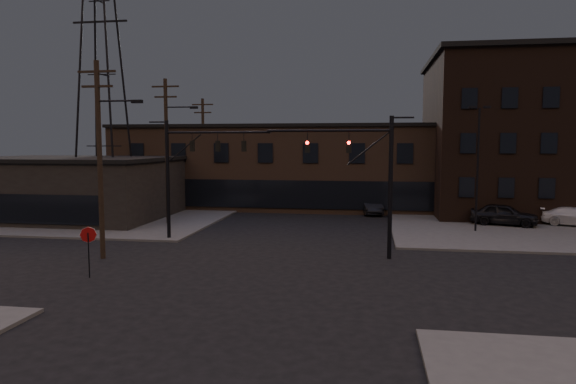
% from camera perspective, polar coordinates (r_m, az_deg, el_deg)
% --- Properties ---
extents(ground, '(140.00, 140.00, 0.00)m').
position_cam_1_polar(ground, '(25.92, -3.16, -9.07)').
color(ground, black).
rests_on(ground, ground).
extents(sidewalk_ne, '(30.00, 30.00, 0.15)m').
position_cam_1_polar(sidewalk_ne, '(49.82, 28.55, -2.63)').
color(sidewalk_ne, '#474744').
rests_on(sidewalk_ne, ground).
extents(sidewalk_nw, '(30.00, 30.00, 0.15)m').
position_cam_1_polar(sidewalk_nw, '(54.34, -21.23, -1.71)').
color(sidewalk_nw, '#474744').
rests_on(sidewalk_nw, ground).
extents(building_row, '(40.00, 12.00, 8.00)m').
position_cam_1_polar(building_row, '(52.85, 3.26, 2.73)').
color(building_row, '#4F382A').
rests_on(building_row, ground).
extents(building_right, '(22.00, 16.00, 14.00)m').
position_cam_1_polar(building_right, '(53.19, 27.45, 5.38)').
color(building_right, black).
rests_on(building_right, ground).
extents(building_left, '(16.00, 12.00, 5.00)m').
position_cam_1_polar(building_left, '(47.96, -22.87, 0.24)').
color(building_left, black).
rests_on(building_left, ground).
extents(traffic_signal_near, '(7.12, 0.24, 8.00)m').
position_cam_1_polar(traffic_signal_near, '(29.06, 9.09, 2.29)').
color(traffic_signal_near, black).
rests_on(traffic_signal_near, ground).
extents(traffic_signal_far, '(7.12, 0.24, 8.00)m').
position_cam_1_polar(traffic_signal_far, '(34.71, -11.28, 2.89)').
color(traffic_signal_far, black).
rests_on(traffic_signal_far, ground).
extents(stop_sign, '(0.72, 0.33, 2.48)m').
position_cam_1_polar(stop_sign, '(26.60, -21.30, -5.00)').
color(stop_sign, black).
rests_on(stop_sign, ground).
extents(utility_pole_near, '(3.70, 0.28, 11.00)m').
position_cam_1_polar(utility_pole_near, '(30.37, -20.10, 3.94)').
color(utility_pole_near, black).
rests_on(utility_pole_near, ground).
extents(utility_pole_mid, '(3.70, 0.28, 11.50)m').
position_cam_1_polar(utility_pole_mid, '(41.63, -13.25, 4.79)').
color(utility_pole_mid, black).
rests_on(utility_pole_mid, ground).
extents(utility_pole_far, '(2.20, 0.28, 11.00)m').
position_cam_1_polar(utility_pole_far, '(53.26, -9.39, 4.60)').
color(utility_pole_far, black).
rests_on(utility_pole_far, ground).
extents(transmission_tower, '(7.00, 7.00, 25.00)m').
position_cam_1_polar(transmission_tower, '(48.88, -20.01, 12.18)').
color(transmission_tower, black).
rests_on(transmission_tower, ground).
extents(lot_light_a, '(1.50, 0.28, 9.14)m').
position_cam_1_polar(lot_light_a, '(39.28, 20.35, 3.67)').
color(lot_light_a, black).
rests_on(lot_light_a, ground).
extents(lot_light_b, '(1.50, 0.28, 9.14)m').
position_cam_1_polar(lot_light_b, '(45.62, 26.55, 3.64)').
color(lot_light_b, black).
rests_on(lot_light_b, ground).
extents(parked_car_lot_a, '(5.31, 3.38, 1.68)m').
position_cam_1_polar(parked_car_lot_a, '(43.29, 22.87, -2.29)').
color(parked_car_lot_a, black).
rests_on(parked_car_lot_a, sidewalk_ne).
extents(parked_car_lot_b, '(5.25, 3.74, 1.41)m').
position_cam_1_polar(parked_car_lot_b, '(45.32, 29.36, -2.41)').
color(parked_car_lot_b, silver).
rests_on(parked_car_lot_b, sidewalk_ne).
extents(car_crossing, '(2.33, 4.83, 1.52)m').
position_cam_1_polar(car_crossing, '(47.78, 9.20, -1.52)').
color(car_crossing, black).
rests_on(car_crossing, ground).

